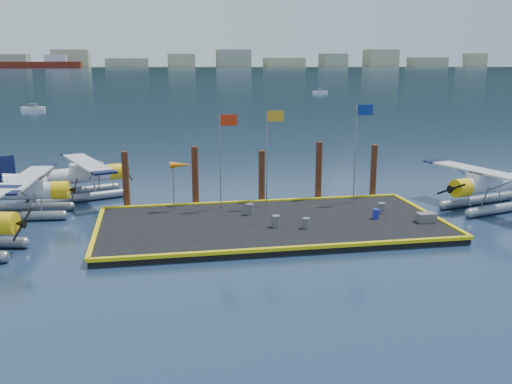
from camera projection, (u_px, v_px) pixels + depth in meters
ground at (271, 228)px, 33.78m from camera, size 4000.00×4000.00×0.00m
dock at (271, 225)px, 33.73m from camera, size 20.00×10.00×0.40m
dock_bumpers at (271, 220)px, 33.67m from camera, size 20.25×10.25×0.18m
far_backdrop at (231, 61)px, 1739.32m from camera, size 3050.00×2050.00×810.00m
seaplane_b at (22, 194)px, 36.00m from camera, size 8.72×9.61×3.41m
seaplane_c at (82, 177)px, 40.89m from camera, size 9.13×9.70×3.50m
seaplane_d at (488, 187)px, 37.77m from camera, size 9.17×9.85×3.51m
drum_1 at (306, 223)px, 32.30m from camera, size 0.42×0.42×0.59m
drum_2 at (376, 214)px, 34.27m from camera, size 0.41×0.41×0.58m
drum_3 at (276, 221)px, 32.56m from camera, size 0.47×0.47×0.67m
drum_4 at (382, 208)px, 35.54m from camera, size 0.46×0.46×0.64m
drum_5 at (250, 209)px, 35.18m from camera, size 0.48×0.48×0.68m
crate at (426, 217)px, 33.58m from camera, size 1.07×0.71×0.53m
flagpole_red at (223, 146)px, 36.03m from camera, size 1.14×0.08×6.00m
flagpole_yellow at (270, 143)px, 36.53m from camera, size 1.14×0.08×6.20m
flagpole_blue at (359, 138)px, 37.55m from camera, size 1.14×0.08×6.50m
windsock at (180, 166)px, 35.81m from camera, size 1.40×0.44×3.12m
piling_0 at (126, 182)px, 37.01m from camera, size 0.44×0.44×4.00m
piling_1 at (195, 178)px, 37.78m from camera, size 0.44×0.44×4.20m
piling_2 at (262, 178)px, 38.62m from camera, size 0.44×0.44×3.80m
piling_3 at (319, 173)px, 39.27m from camera, size 0.44×0.44×4.30m
piling_4 at (373, 173)px, 40.01m from camera, size 0.44×0.44×4.00m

